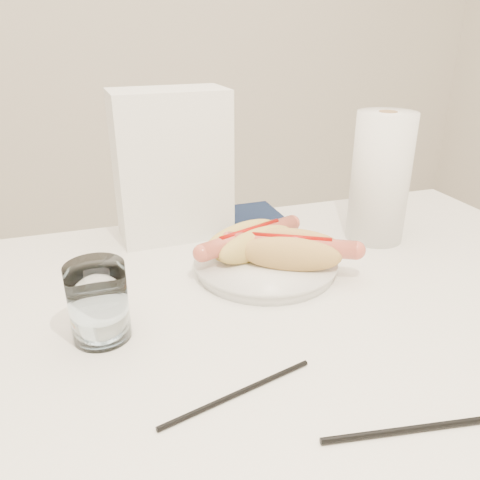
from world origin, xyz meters
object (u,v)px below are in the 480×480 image
object	(u,v)px
hotdog_right	(291,250)
napkin_box	(172,165)
water_glass	(98,302)
paper_towel_roll	(380,178)
table	(259,353)
hotdog_left	(250,242)
plate	(265,266)

from	to	relation	value
hotdog_right	napkin_box	distance (m)	0.28
water_glass	napkin_box	world-z (taller)	napkin_box
water_glass	paper_towel_roll	size ratio (longest dim) A/B	0.44
table	hotdog_right	xyz separation A→B (m)	(0.09, 0.10, 0.10)
hotdog_left	water_glass	world-z (taller)	water_glass
table	hotdog_right	bearing A→B (deg)	49.01
plate	hotdog_right	bearing A→B (deg)	-40.25
plate	hotdog_right	distance (m)	0.05
hotdog_left	plate	bearing A→B (deg)	-77.89
plate	water_glass	size ratio (longest dim) A/B	2.18
napkin_box	hotdog_left	bearing A→B (deg)	-64.39
hotdog_left	hotdog_right	size ratio (longest dim) A/B	1.00
plate	hotdog_right	xyz separation A→B (m)	(0.03, -0.03, 0.03)
hotdog_right	hotdog_left	bearing A→B (deg)	161.54
table	hotdog_right	size ratio (longest dim) A/B	6.37
table	hotdog_left	distance (m)	0.19
plate	hotdog_right	world-z (taller)	hotdog_right
napkin_box	water_glass	bearing A→B (deg)	-119.46
plate	paper_towel_roll	size ratio (longest dim) A/B	0.96
hotdog_right	paper_towel_roll	xyz separation A→B (m)	(0.21, 0.09, 0.07)
hotdog_left	napkin_box	xyz separation A→B (m)	(-0.09, 0.17, 0.09)
napkin_box	hotdog_right	bearing A→B (deg)	-60.42
table	paper_towel_roll	bearing A→B (deg)	32.41
table	plate	world-z (taller)	plate
hotdog_left	water_glass	bearing A→B (deg)	-173.03
plate	hotdog_left	size ratio (longest dim) A/B	1.18
paper_towel_roll	napkin_box	bearing A→B (deg)	158.54
table	hotdog_left	world-z (taller)	hotdog_left
hotdog_left	hotdog_right	bearing A→B (deg)	-68.54
plate	hotdog_right	size ratio (longest dim) A/B	1.18
hotdog_right	plate	bearing A→B (deg)	168.79
plate	water_glass	xyz separation A→B (m)	(-0.26, -0.10, 0.04)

